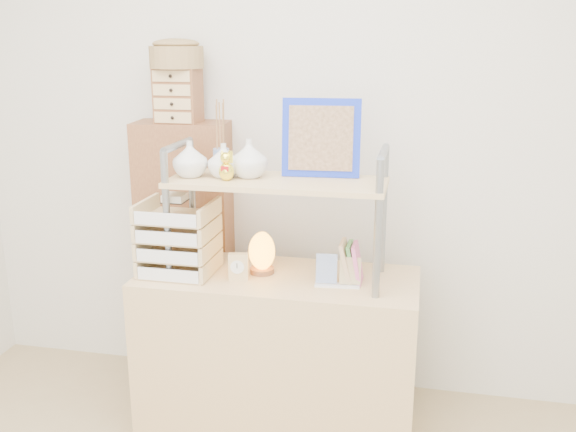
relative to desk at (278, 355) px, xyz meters
The scene contains 10 objects.
room_shell 1.55m from the desk, 90.00° to the right, with size 3.42×3.41×2.61m.
desk is the anchor object (origin of this frame).
cabinet 0.73m from the desk, 146.31° to the left, with size 0.45×0.24×1.35m, color brown.
hutch 0.82m from the desk, behind, with size 0.90×0.34×0.75m.
letter_tray 0.67m from the desk, behind, with size 0.29×0.28×0.36m.
salt_lamp 0.48m from the desk, 164.90° to the left, with size 0.12×0.11×0.19m.
desk_clock 0.47m from the desk, 151.55° to the right, with size 0.09×0.05×0.12m.
postcard_stand 0.50m from the desk, 13.08° to the right, with size 0.19×0.07×0.13m.
drawer_chest 1.28m from the desk, 147.92° to the left, with size 0.20×0.16×0.25m.
woven_basket 1.43m from the desk, 147.76° to the left, with size 0.25×0.25×0.10m, color olive.
Camera 1 is at (0.58, -1.32, 1.73)m, focal length 40.00 mm.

